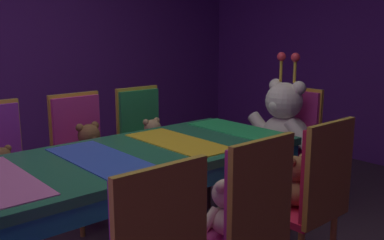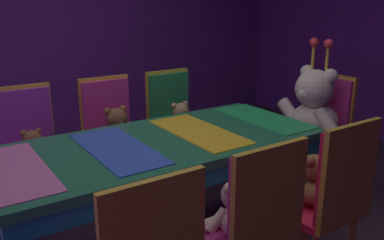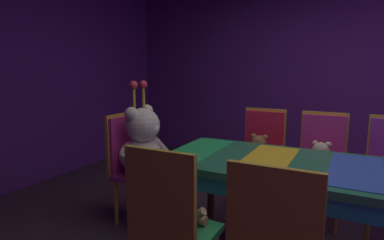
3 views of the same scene
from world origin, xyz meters
name	(u,v)px [view 3 (image 3 of 3)]	position (x,y,z in m)	size (l,w,h in m)	color
wall_back	(8,67)	(0.00, 3.20, 1.40)	(5.20, 0.12, 2.80)	#59267F
wall_right	(339,67)	(2.60, 0.00, 1.40)	(0.12, 6.40, 2.80)	#59267F
banquet_table	(309,177)	(0.00, 0.00, 0.65)	(0.90, 2.02, 0.75)	#26724C
teddy_left_1	(282,230)	(-0.72, 0.03, 0.60)	(0.27, 0.35, 0.33)	brown
chair_left_2	(168,217)	(-0.86, 0.60, 0.60)	(0.42, 0.41, 0.98)	#268C4C
teddy_left_2	(181,209)	(-0.71, 0.60, 0.58)	(0.24, 0.30, 0.29)	tan
chair_right_1	(322,155)	(0.86, 0.00, 0.60)	(0.42, 0.41, 0.98)	#CC338C
teddy_right_1	(320,160)	(0.72, 0.00, 0.58)	(0.24, 0.31, 0.29)	beige
chair_right_2	(262,148)	(0.86, 0.55, 0.60)	(0.42, 0.41, 0.98)	red
teddy_right_2	(258,152)	(0.71, 0.55, 0.59)	(0.25, 0.32, 0.30)	olive
throne_chair	(129,156)	(0.00, 1.54, 0.60)	(0.41, 0.42, 0.98)	#CC338C
king_teddy_bear	(144,145)	(0.00, 1.38, 0.72)	(0.64, 0.50, 0.82)	silver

